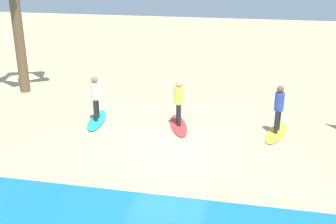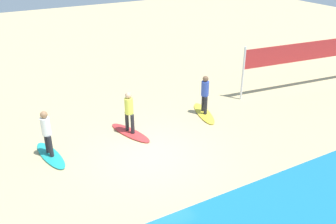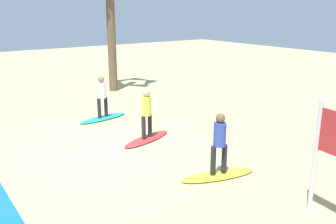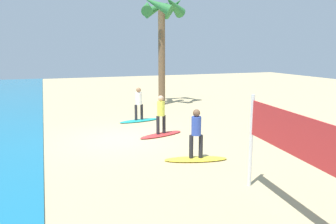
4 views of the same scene
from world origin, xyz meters
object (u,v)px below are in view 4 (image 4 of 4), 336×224
at_px(surfer_yellow, 196,130).
at_px(surfboard_red, 161,135).
at_px(surfer_teal, 139,101).
at_px(surfboard_yellow, 196,159).
at_px(surfer_red, 161,112).
at_px(surfboard_teal, 139,120).
at_px(palm_tree, 162,17).

height_order(surfer_yellow, surfboard_red, surfer_yellow).
distance_m(surfboard_red, surfer_teal, 3.22).
xyz_separation_m(surfboard_yellow, surfer_red, (3.43, 0.03, 0.99)).
bearing_deg(surfboard_teal, surfboard_red, 83.36).
xyz_separation_m(surfboard_yellow, surfboard_teal, (6.49, 0.16, 0.00)).
bearing_deg(surfboard_red, surfer_red, -107.38).
xyz_separation_m(surfboard_yellow, surfboard_red, (3.43, 0.03, 0.00)).
height_order(surfer_red, surfboard_teal, surfer_red).
distance_m(surfboard_teal, palm_tree, 7.65).
distance_m(surfer_yellow, surfer_teal, 6.49).
bearing_deg(surfboard_teal, surfer_red, 83.36).
relative_size(surfboard_red, surfboard_teal, 1.00).
height_order(surfboard_yellow, surfer_red, surfer_red).
relative_size(surfer_red, surfer_teal, 1.00).
bearing_deg(surfboard_yellow, surfer_yellow, 0.00).
relative_size(surfboard_yellow, palm_tree, 0.30).
height_order(surfer_red, palm_tree, palm_tree).
bearing_deg(surfer_red, surfboard_red, 180.00).
distance_m(surfboard_yellow, palm_tree, 12.57).
bearing_deg(surfer_red, surfboard_teal, 2.43).
bearing_deg(surfer_red, surfer_teal, 2.43).
bearing_deg(surfer_yellow, surfer_red, 0.56).
relative_size(surfboard_yellow, surfer_yellow, 1.28).
distance_m(surfer_yellow, surfboard_red, 3.57).
xyz_separation_m(surfer_yellow, surfboard_red, (3.43, 0.03, -0.99)).
bearing_deg(surfer_teal, surfboard_red, -177.57).
distance_m(surfboard_yellow, surfboard_red, 3.43).
bearing_deg(surfboard_yellow, surfboard_teal, -73.45).
xyz_separation_m(surfer_red, surfer_teal, (3.06, 0.13, 0.00)).
height_order(surfer_red, surfer_teal, same).
bearing_deg(palm_tree, surfer_teal, 148.06).
height_order(surfboard_yellow, palm_tree, palm_tree).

